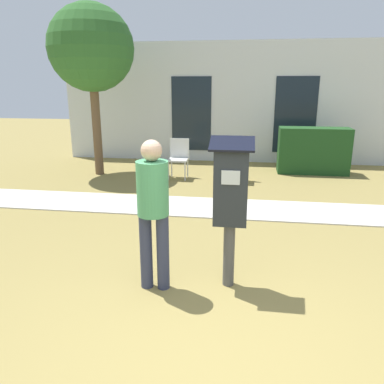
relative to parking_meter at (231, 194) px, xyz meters
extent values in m
plane|color=olive|center=(-0.02, -1.18, -1.02)|extent=(40.00, 40.00, 0.00)
cube|color=beige|center=(-0.02, 2.57, -1.01)|extent=(12.00, 1.10, 0.02)
cube|color=silver|center=(-0.02, 6.90, 0.58)|extent=(10.00, 0.24, 3.20)
cube|color=#19232D|center=(-1.42, 6.77, 0.28)|extent=(1.10, 0.02, 2.00)
cube|color=#19232D|center=(1.38, 6.77, 0.28)|extent=(1.10, 0.02, 2.00)
cylinder|color=#4C4C4C|center=(0.00, 0.00, -0.67)|extent=(0.12, 0.12, 0.70)
cube|color=#23282D|center=(0.00, 0.00, 0.08)|extent=(0.34, 0.22, 0.80)
cube|color=silver|center=(0.00, -0.12, 0.20)|extent=(0.18, 0.01, 0.14)
cube|color=black|center=(0.00, 0.00, 0.51)|extent=(0.44, 0.31, 0.12)
cylinder|color=#333851|center=(-0.86, -0.17, -0.61)|extent=(0.13, 0.13, 0.82)
cylinder|color=#333851|center=(-0.68, -0.17, -0.61)|extent=(0.13, 0.13, 0.82)
cylinder|color=#4C9E66|center=(-0.77, -0.17, 0.08)|extent=(0.32, 0.32, 0.55)
sphere|color=#D8AD8C|center=(-0.77, -0.17, 0.46)|extent=(0.21, 0.21, 0.21)
cylinder|color=silver|center=(-1.59, 4.41, -0.81)|extent=(0.03, 0.03, 0.42)
cylinder|color=silver|center=(-1.21, 4.41, -0.81)|extent=(0.03, 0.03, 0.42)
cylinder|color=silver|center=(-1.59, 4.79, -0.81)|extent=(0.03, 0.03, 0.42)
cylinder|color=silver|center=(-1.21, 4.79, -0.81)|extent=(0.03, 0.03, 0.42)
cube|color=silver|center=(-1.40, 4.60, -0.58)|extent=(0.44, 0.44, 0.04)
cube|color=silver|center=(-1.40, 4.80, -0.34)|extent=(0.44, 0.04, 0.44)
cylinder|color=silver|center=(-0.24, 4.29, -0.81)|extent=(0.03, 0.03, 0.42)
cylinder|color=silver|center=(0.14, 4.29, -0.81)|extent=(0.03, 0.03, 0.42)
cylinder|color=silver|center=(-0.24, 4.67, -0.81)|extent=(0.03, 0.03, 0.42)
cylinder|color=silver|center=(0.14, 4.67, -0.81)|extent=(0.03, 0.03, 0.42)
cube|color=silver|center=(-0.05, 4.48, -0.58)|extent=(0.44, 0.44, 0.04)
cube|color=silver|center=(-0.05, 4.68, -0.34)|extent=(0.44, 0.04, 0.44)
cube|color=#1E471E|center=(1.73, 5.64, -0.47)|extent=(1.66, 0.60, 1.10)
cylinder|color=brown|center=(-3.37, 4.78, 0.08)|extent=(0.20, 0.20, 2.20)
sphere|color=#2D6028|center=(-3.37, 4.78, 1.85)|extent=(1.90, 1.90, 1.90)
camera|label=1|loc=(0.14, -3.65, 1.07)|focal=35.00mm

